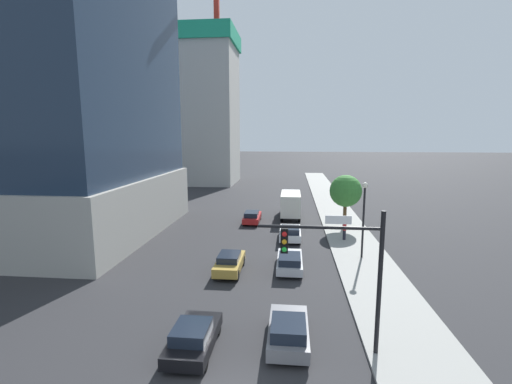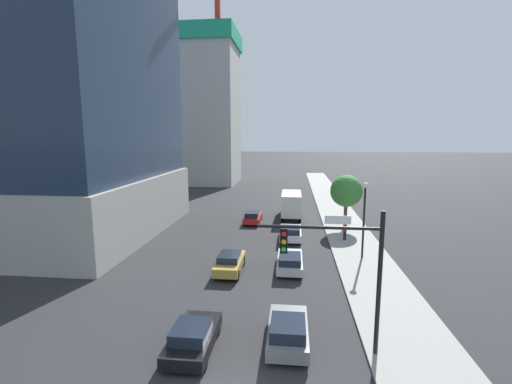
{
  "view_description": "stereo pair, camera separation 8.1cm",
  "coord_description": "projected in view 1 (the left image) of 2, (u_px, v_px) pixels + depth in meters",
  "views": [
    {
      "loc": [
        2.15,
        -10.78,
        9.68
      ],
      "look_at": [
        0.09,
        9.8,
        6.35
      ],
      "focal_mm": 24.92,
      "sensor_mm": 36.0,
      "label": 1
    },
    {
      "loc": [
        2.23,
        -10.77,
        9.68
      ],
      "look_at": [
        0.09,
        9.8,
        6.35
      ],
      "focal_mm": 24.92,
      "sensor_mm": 36.0,
      "label": 2
    }
  ],
  "objects": [
    {
      "name": "car_gold",
      "position": [
        230.0,
        262.0,
        25.26
      ],
      "size": [
        1.73,
        4.17,
        1.39
      ],
      "color": "#AD8938",
      "rests_on": "ground"
    },
    {
      "name": "pedestrian_red_shirt",
      "position": [
        344.0,
        230.0,
        32.58
      ],
      "size": [
        0.34,
        0.34,
        1.79
      ],
      "color": "black",
      "rests_on": "sidewalk"
    },
    {
      "name": "box_truck",
      "position": [
        291.0,
        203.0,
        41.94
      ],
      "size": [
        2.24,
        7.24,
        3.06
      ],
      "color": "silver",
      "rests_on": "ground"
    },
    {
      "name": "street_lamp",
      "position": [
        364.0,
        209.0,
        27.32
      ],
      "size": [
        0.44,
        0.44,
        5.97
      ],
      "color": "black",
      "rests_on": "sidewalk"
    },
    {
      "name": "car_gray",
      "position": [
        288.0,
        331.0,
        16.48
      ],
      "size": [
        1.85,
        4.09,
        1.41
      ],
      "color": "slate",
      "rests_on": "ground"
    },
    {
      "name": "construction_building",
      "position": [
        203.0,
        102.0,
        70.42
      ],
      "size": [
        17.75,
        20.31,
        38.36
      ],
      "color": "#B2AFA8",
      "rests_on": "ground"
    },
    {
      "name": "car_silver",
      "position": [
        290.0,
        261.0,
        25.66
      ],
      "size": [
        1.81,
        4.44,
        1.31
      ],
      "color": "#B7B7BC",
      "rests_on": "ground"
    },
    {
      "name": "car_white",
      "position": [
        290.0,
        233.0,
        32.99
      ],
      "size": [
        1.93,
        4.31,
        1.44
      ],
      "color": "silver",
      "rests_on": "ground"
    },
    {
      "name": "traffic_light_pole",
      "position": [
        339.0,
        259.0,
        15.23
      ],
      "size": [
        5.36,
        0.48,
        6.41
      ],
      "color": "black",
      "rests_on": "sidewalk"
    },
    {
      "name": "car_black",
      "position": [
        193.0,
        337.0,
        15.99
      ],
      "size": [
        1.85,
        4.02,
        1.37
      ],
      "color": "black",
      "rests_on": "ground"
    },
    {
      "name": "sidewalk",
      "position": [
        355.0,
        245.0,
        31.21
      ],
      "size": [
        4.46,
        120.0,
        0.15
      ],
      "primitive_type": "cube",
      "color": "gray",
      "rests_on": "ground"
    },
    {
      "name": "street_tree",
      "position": [
        346.0,
        191.0,
        36.26
      ],
      "size": [
        3.27,
        3.27,
        5.51
      ],
      "color": "brown",
      "rests_on": "sidewalk"
    },
    {
      "name": "car_red",
      "position": [
        252.0,
        217.0,
        39.54
      ],
      "size": [
        1.74,
        4.42,
        1.34
      ],
      "color": "red",
      "rests_on": "ground"
    }
  ]
}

